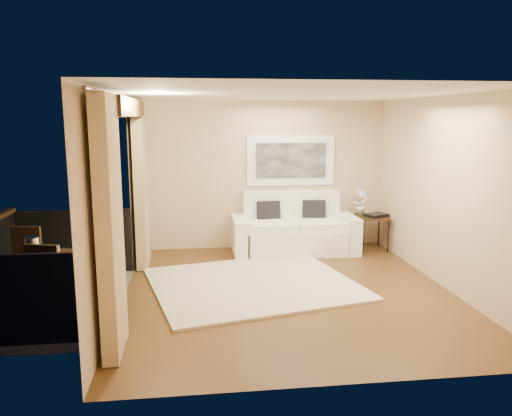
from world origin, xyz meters
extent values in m
plane|color=brown|center=(0.00, 0.00, 0.00)|extent=(5.00, 5.00, 0.00)
plane|color=white|center=(0.00, 0.00, 2.70)|extent=(5.00, 5.00, 0.00)
plane|color=#CCB089|center=(0.00, 2.50, 1.35)|extent=(4.50, 0.00, 4.50)
plane|color=#CCB089|center=(0.00, -2.50, 1.35)|extent=(4.50, 0.00, 4.50)
plane|color=#CCB089|center=(2.25, 0.00, 1.35)|extent=(0.00, 5.00, 5.00)
plane|color=#CCB089|center=(-2.25, 1.85, 1.35)|extent=(0.00, 2.70, 2.70)
plane|color=#CCB089|center=(-2.25, -1.85, 1.35)|extent=(0.00, 2.70, 2.70)
plane|color=#CCB089|center=(-2.25, 0.00, 2.55)|extent=(0.00, 2.40, 2.40)
cube|color=black|center=(-2.13, 0.00, 2.52)|extent=(0.28, 2.40, 0.22)
cube|color=#605B56|center=(-3.15, 0.00, -0.06)|extent=(1.80, 2.60, 0.12)
cube|color=black|center=(-3.15, 1.27, 0.50)|extent=(1.80, 0.06, 1.00)
cube|color=black|center=(-3.15, -1.27, 0.50)|extent=(1.80, 0.06, 1.00)
cube|color=tan|center=(-2.11, 1.55, 1.32)|extent=(0.16, 0.75, 2.62)
cube|color=tan|center=(-2.11, -1.55, 1.32)|extent=(0.16, 0.75, 2.62)
cylinder|color=#4C473F|center=(-2.11, 0.00, 2.63)|extent=(0.04, 4.80, 0.04)
cube|color=white|center=(0.51, 2.47, 1.62)|extent=(1.62, 0.05, 0.92)
cube|color=black|center=(0.51, 2.44, 1.62)|extent=(1.30, 0.02, 0.64)
cube|color=beige|center=(-0.45, 0.33, 0.02)|extent=(3.30, 3.03, 0.04)
cube|color=white|center=(0.51, 2.02, 0.22)|extent=(1.79, 0.95, 0.44)
cube|color=white|center=(0.51, 2.39, 0.63)|extent=(1.79, 0.24, 0.86)
cube|color=white|center=(-0.47, 2.02, 0.33)|extent=(0.26, 0.95, 0.65)
cube|color=white|center=(1.49, 2.02, 0.33)|extent=(0.26, 0.95, 0.65)
cube|color=white|center=(0.08, 1.99, 0.52)|extent=(0.84, 0.84, 0.15)
cube|color=white|center=(0.94, 1.99, 0.52)|extent=(0.84, 0.84, 0.15)
cube|color=black|center=(0.07, 2.23, 0.69)|extent=(0.44, 0.23, 0.43)
cube|color=black|center=(0.91, 2.23, 0.69)|extent=(0.44, 0.24, 0.43)
cube|color=black|center=(1.93, 2.00, 0.61)|extent=(0.68, 0.68, 0.04)
cylinder|color=black|center=(1.70, 1.77, 0.30)|extent=(0.03, 0.03, 0.59)
cylinder|color=black|center=(2.16, 1.77, 0.30)|extent=(0.03, 0.03, 0.59)
cylinder|color=black|center=(1.70, 2.23, 0.30)|extent=(0.03, 0.03, 0.59)
cylinder|color=black|center=(2.16, 2.23, 0.30)|extent=(0.03, 0.03, 0.59)
cube|color=black|center=(2.00, 1.96, 0.66)|extent=(0.46, 0.41, 0.05)
imported|color=white|center=(1.77, 2.17, 0.89)|extent=(0.32, 0.27, 0.51)
cube|color=black|center=(-3.09, -0.35, 0.71)|extent=(0.65, 0.65, 0.05)
cylinder|color=black|center=(-3.34, -0.60, 0.34)|extent=(0.04, 0.04, 0.68)
cylinder|color=black|center=(-2.84, -0.60, 0.34)|extent=(0.04, 0.04, 0.68)
cylinder|color=black|center=(-3.34, -0.10, 0.34)|extent=(0.04, 0.04, 0.68)
cylinder|color=black|center=(-2.84, -0.10, 0.34)|extent=(0.04, 0.04, 0.68)
cube|color=black|center=(-3.53, 0.59, 0.43)|extent=(0.46, 0.46, 0.05)
cube|color=black|center=(-3.56, 0.41, 0.67)|extent=(0.41, 0.11, 0.53)
cylinder|color=black|center=(-3.34, 0.72, 0.21)|extent=(0.03, 0.03, 0.41)
cylinder|color=black|center=(-3.67, 0.78, 0.21)|extent=(0.03, 0.03, 0.41)
cylinder|color=black|center=(-3.39, 0.40, 0.21)|extent=(0.03, 0.03, 0.41)
cylinder|color=black|center=(-3.72, 0.45, 0.21)|extent=(0.03, 0.03, 0.41)
cube|color=black|center=(-3.08, -0.89, 0.44)|extent=(0.50, 0.50, 0.05)
cube|color=black|center=(-3.04, -0.71, 0.69)|extent=(0.41, 0.15, 0.54)
cylinder|color=black|center=(-3.29, -1.01, 0.21)|extent=(0.03, 0.03, 0.42)
cylinder|color=black|center=(-2.97, -1.10, 0.21)|extent=(0.03, 0.03, 0.42)
cylinder|color=black|center=(-3.20, -0.69, 0.21)|extent=(0.03, 0.03, 0.42)
cylinder|color=black|center=(-2.88, -0.77, 0.21)|extent=(0.03, 0.03, 0.42)
cylinder|color=silver|center=(-3.29, -0.21, 0.83)|extent=(0.18, 0.18, 0.20)
cylinder|color=red|center=(-3.04, -0.19, 0.77)|extent=(0.06, 0.06, 0.07)
cylinder|color=white|center=(-3.13, -0.49, 0.82)|extent=(0.04, 0.04, 0.18)
cylinder|color=white|center=(-2.99, -0.42, 0.79)|extent=(0.06, 0.06, 0.12)
cylinder|color=silver|center=(-2.96, -0.34, 0.79)|extent=(0.06, 0.06, 0.12)
camera|label=1|loc=(-1.27, -6.54, 2.40)|focal=35.00mm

